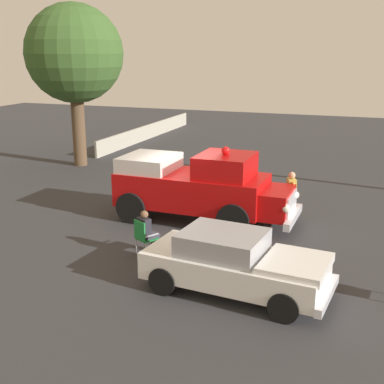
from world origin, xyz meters
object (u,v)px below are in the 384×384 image
Objects in this scene: classic_hot_rod at (236,263)px; spectator_seated at (147,230)px; vintage_fire_truck at (199,186)px; oak_tree_right at (74,55)px; lawn_chair_near_truck at (143,235)px; spectator_standing at (291,193)px.

spectator_seated is (1.41, 2.95, -0.05)m from classic_hot_rod.
vintage_fire_truck reaches higher than spectator_seated.
vintage_fire_truck is 5.31m from classic_hot_rod.
oak_tree_right is at bearing 54.53° from vintage_fire_truck.
lawn_chair_near_truck is 0.13× the size of oak_tree_right.
oak_tree_right is (10.57, 10.91, 4.57)m from classic_hot_rod.
spectator_seated is (0.11, -0.07, 0.11)m from lawn_chair_near_truck.
spectator_seated is 0.77× the size of spectator_standing.
lawn_chair_near_truck is 0.61× the size of spectator_standing.
oak_tree_right is (5.94, 8.33, 4.12)m from vintage_fire_truck.
oak_tree_right reaches higher than lawn_chair_near_truck.
vintage_fire_truck is at bearing 110.59° from spectator_standing.
oak_tree_right reaches higher than spectator_standing.
classic_hot_rod is 5.72m from spectator_standing.
vintage_fire_truck is 3.09m from spectator_standing.
oak_tree_right reaches higher than vintage_fire_truck.
oak_tree_right reaches higher than spectator_seated.
spectator_seated is 5.40m from spectator_standing.
lawn_chair_near_truck is at bearing 66.74° from classic_hot_rod.
lawn_chair_near_truck is at bearing 149.96° from spectator_seated.
lawn_chair_near_truck is at bearing -139.60° from oak_tree_right.
oak_tree_right is (9.15, 7.95, 4.62)m from spectator_seated.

